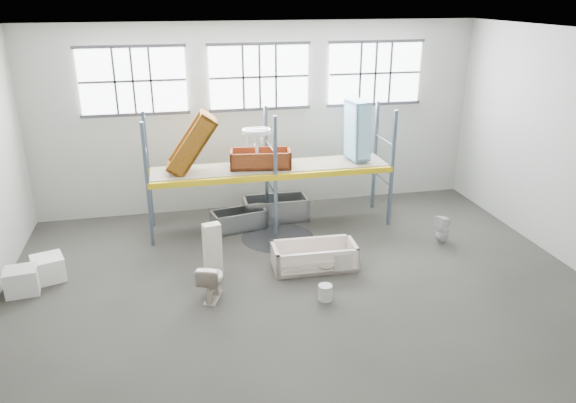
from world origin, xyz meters
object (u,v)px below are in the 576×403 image
object	(u,v)px
carton_near	(22,281)
steel_tub_left	(239,220)
bucket	(325,293)
steel_tub_right	(275,209)
rust_tub_flat	(260,158)
bathtub_beige	(314,256)
cistern_tall	(212,248)
toilet_beige	(212,280)
toilet_white	(443,229)
blue_tub_upright	(357,130)

from	to	relation	value
carton_near	steel_tub_left	bearing A→B (deg)	25.53
bucket	steel_tub_right	bearing A→B (deg)	92.09
steel_tub_left	rust_tub_flat	size ratio (longest dim) A/B	0.90
bathtub_beige	cistern_tall	bearing A→B (deg)	175.83
toilet_beige	rust_tub_flat	bearing A→B (deg)	-94.50
steel_tub_right	carton_near	size ratio (longest dim) A/B	2.69
cistern_tall	carton_near	world-z (taller)	cistern_tall
bathtub_beige	steel_tub_left	xyz separation A→B (m)	(-1.33, 2.44, -0.02)
toilet_beige	steel_tub_left	world-z (taller)	toilet_beige
steel_tub_left	bucket	distance (m)	4.00
toilet_white	carton_near	bearing A→B (deg)	-106.94
blue_tub_upright	carton_near	xyz separation A→B (m)	(-7.78, -2.31, -2.13)
bucket	toilet_white	bearing A→B (deg)	28.95
steel_tub_left	bucket	size ratio (longest dim) A/B	4.21
toilet_white	cistern_tall	bearing A→B (deg)	-105.84
bathtub_beige	cistern_tall	distance (m)	2.22
toilet_beige	blue_tub_upright	distance (m)	5.63
steel_tub_left	steel_tub_right	bearing A→B (deg)	20.82
bathtub_beige	bucket	bearing A→B (deg)	-94.09
carton_near	cistern_tall	bearing A→B (deg)	0.52
steel_tub_left	blue_tub_upright	xyz separation A→B (m)	(3.10, 0.07, 2.15)
steel_tub_left	bucket	xyz separation A→B (m)	(1.18, -3.82, -0.09)
toilet_beige	toilet_white	xyz separation A→B (m)	(5.65, 1.37, -0.04)
toilet_beige	blue_tub_upright	world-z (taller)	blue_tub_upright
rust_tub_flat	carton_near	size ratio (longest dim) A/B	2.41
cistern_tall	blue_tub_upright	size ratio (longest dim) A/B	0.76
bathtub_beige	steel_tub_left	distance (m)	2.78
cistern_tall	bucket	xyz separation A→B (m)	(2.04, -1.62, -0.41)
cistern_tall	rust_tub_flat	xyz separation A→B (m)	(1.45, 2.25, 1.25)
cistern_tall	bathtub_beige	bearing A→B (deg)	-17.88
bucket	blue_tub_upright	bearing A→B (deg)	63.77
blue_tub_upright	toilet_white	bearing A→B (deg)	-51.39
steel_tub_left	carton_near	distance (m)	5.19
toilet_white	bucket	size ratio (longest dim) A/B	2.17
cistern_tall	steel_tub_left	size ratio (longest dim) A/B	0.84
blue_tub_upright	steel_tub_left	bearing A→B (deg)	-178.63
bathtub_beige	steel_tub_left	size ratio (longest dim) A/B	1.35
steel_tub_right	cistern_tall	bearing A→B (deg)	-126.04
steel_tub_left	blue_tub_upright	size ratio (longest dim) A/B	0.90
blue_tub_upright	carton_near	distance (m)	8.39
steel_tub_left	carton_near	size ratio (longest dim) A/B	2.17
toilet_beige	carton_near	distance (m)	3.85
toilet_white	steel_tub_right	bearing A→B (deg)	-141.12
toilet_beige	toilet_white	bearing A→B (deg)	-145.50
rust_tub_flat	bathtub_beige	bearing A→B (deg)	-73.51
toilet_white	steel_tub_left	bearing A→B (deg)	-131.11
bathtub_beige	cistern_tall	size ratio (longest dim) A/B	1.61
rust_tub_flat	blue_tub_upright	distance (m)	2.57
toilet_white	carton_near	distance (m)	9.36
steel_tub_left	blue_tub_upright	distance (m)	3.77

